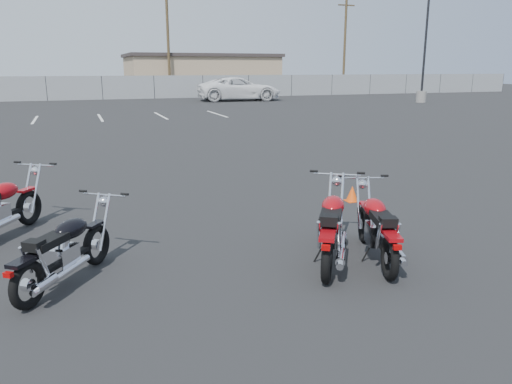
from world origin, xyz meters
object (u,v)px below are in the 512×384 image
object	(u,v)px
motorcycle_third_red	(332,227)
motorcycle_rear_red	(377,228)
motorcycle_second_black	(65,251)
white_van	(239,82)

from	to	relation	value
motorcycle_third_red	motorcycle_rear_red	distance (m)	0.59
motorcycle_third_red	motorcycle_rear_red	world-z (taller)	motorcycle_third_red
motorcycle_third_red	motorcycle_second_black	bearing A→B (deg)	172.92
motorcycle_second_black	motorcycle_rear_red	world-z (taller)	motorcycle_rear_red
motorcycle_second_black	motorcycle_third_red	xyz separation A→B (m)	(3.19, -0.40, 0.04)
motorcycle_rear_red	white_van	world-z (taller)	white_van
motorcycle_third_red	white_van	size ratio (longest dim) A/B	0.26
motorcycle_rear_red	motorcycle_third_red	bearing A→B (deg)	165.53
motorcycle_second_black	motorcycle_rear_red	xyz separation A→B (m)	(3.77, -0.54, 0.02)
motorcycle_rear_red	motorcycle_second_black	bearing A→B (deg)	171.77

